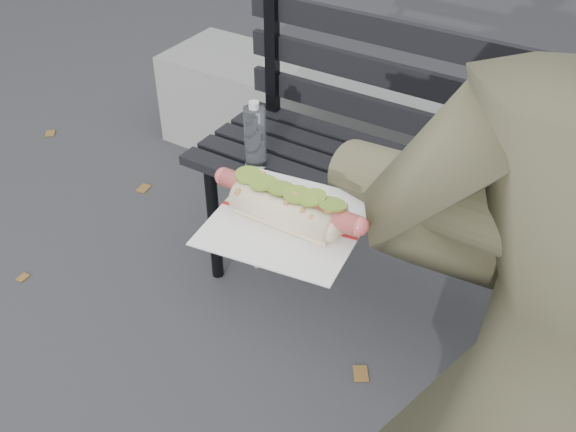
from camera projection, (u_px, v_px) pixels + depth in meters
The scene contains 4 objects.
park_bench at pixel (442, 172), 1.91m from camera, with size 1.50×0.44×0.88m.
concrete_block at pixel (298, 117), 2.83m from camera, with size 1.20×0.40×0.40m, color slate.
person at pixel (557, 417), 0.90m from camera, with size 0.60×0.39×1.64m, color #4E4C34.
held_hotdog at pixel (445, 219), 0.80m from camera, with size 0.62×0.30×0.20m.
Camera 1 is at (0.46, -0.56, 1.57)m, focal length 42.00 mm.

